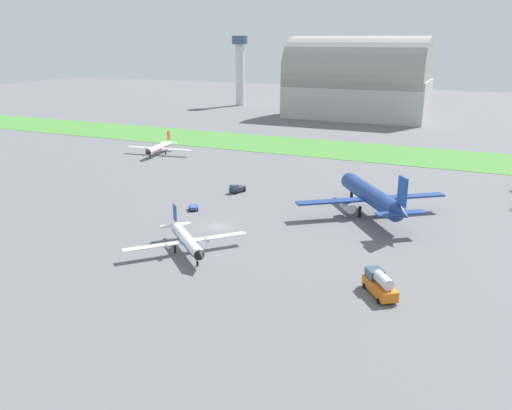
# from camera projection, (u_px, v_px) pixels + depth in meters

# --- Properties ---
(ground_plane) EXTENTS (600.00, 600.00, 0.00)m
(ground_plane) POSITION_uv_depth(u_px,v_px,m) (217.00, 226.00, 97.49)
(ground_plane) COLOR slate
(grass_taxiway_strip) EXTENTS (360.00, 28.00, 0.08)m
(grass_taxiway_strip) POSITION_uv_depth(u_px,v_px,m) (335.00, 149.00, 165.16)
(grass_taxiway_strip) COLOR #478438
(grass_taxiway_strip) RESTS_ON ground_plane
(airplane_foreground_turboprop) EXTENTS (14.75, 15.62, 6.06)m
(airplane_foreground_turboprop) POSITION_uv_depth(u_px,v_px,m) (186.00, 239.00, 84.95)
(airplane_foreground_turboprop) COLOR white
(airplane_foreground_turboprop) RESTS_ON ground_plane
(airplane_midfield_jet) EXTENTS (25.68, 25.94, 10.69)m
(airplane_midfield_jet) POSITION_uv_depth(u_px,v_px,m) (372.00, 196.00, 102.58)
(airplane_midfield_jet) COLOR navy
(airplane_midfield_jet) RESTS_ON ground_plane
(airplane_taxiing_turboprop) EXTENTS (20.22, 17.37, 6.07)m
(airplane_taxiing_turboprop) POSITION_uv_depth(u_px,v_px,m) (159.00, 147.00, 156.83)
(airplane_taxiing_turboprop) COLOR white
(airplane_taxiing_turboprop) RESTS_ON ground_plane
(fuel_truck_near_gate) EXTENTS (5.79, 6.66, 3.29)m
(fuel_truck_near_gate) POSITION_uv_depth(u_px,v_px,m) (380.00, 284.00, 71.07)
(fuel_truck_near_gate) COLOR orange
(fuel_truck_near_gate) RESTS_ON ground_plane
(baggage_cart_midfield) EXTENTS (2.78, 2.95, 0.90)m
(baggage_cart_midfield) POSITION_uv_depth(u_px,v_px,m) (193.00, 207.00, 106.54)
(baggage_cart_midfield) COLOR #334FB2
(baggage_cart_midfield) RESTS_ON ground_plane
(pushback_tug_by_runway) EXTENTS (2.99, 3.99, 1.95)m
(pushback_tug_by_runway) POSITION_uv_depth(u_px,v_px,m) (237.00, 189.00, 118.68)
(pushback_tug_by_runway) COLOR #2D333D
(pushback_tug_by_runway) RESTS_ON ground_plane
(hangar_distant) EXTENTS (59.48, 29.29, 34.03)m
(hangar_distant) POSITION_uv_depth(u_px,v_px,m) (357.00, 81.00, 225.23)
(hangar_distant) COLOR #BCB7B2
(hangar_distant) RESTS_ON ground_plane
(control_tower) EXTENTS (8.00, 8.00, 34.33)m
(control_tower) POSITION_uv_depth(u_px,v_px,m) (240.00, 65.00, 268.84)
(control_tower) COLOR silver
(control_tower) RESTS_ON ground_plane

